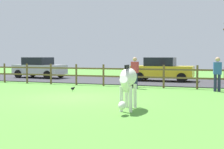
{
  "coord_description": "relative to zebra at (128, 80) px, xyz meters",
  "views": [
    {
      "loc": [
        5.7,
        -11.11,
        1.66
      ],
      "look_at": [
        1.31,
        0.97,
        0.91
      ],
      "focal_mm": 48.93,
      "sensor_mm": 36.0,
      "label": 1
    }
  ],
  "objects": [
    {
      "name": "parked_car_yellow",
      "position": [
        -1.04,
        11.08,
        -0.08
      ],
      "size": [
        4.0,
        1.88,
        1.56
      ],
      "color": "yellow",
      "rests_on": "parking_asphalt"
    },
    {
      "name": "crow_on_grass",
      "position": [
        -4.05,
        4.14,
        -0.8
      ],
      "size": [
        0.22,
        0.1,
        0.2
      ],
      "color": "black",
      "rests_on": "ground_plane"
    },
    {
      "name": "ground_plane",
      "position": [
        -2.95,
        2.11,
        -0.93
      ],
      "size": [
        60.0,
        60.0,
        0.0
      ],
      "primitive_type": "plane",
      "color": "#549338"
    },
    {
      "name": "paddock_fence",
      "position": [
        -3.63,
        7.11,
        -0.23
      ],
      "size": [
        20.75,
        0.11,
        1.23
      ],
      "color": "brown",
      "rests_on": "ground_plane"
    },
    {
      "name": "parking_asphalt",
      "position": [
        -2.95,
        11.41,
        -0.9
      ],
      "size": [
        28.0,
        7.4,
        0.05
      ],
      "primitive_type": "cube",
      "color": "#38383D",
      "rests_on": "ground_plane"
    },
    {
      "name": "zebra",
      "position": [
        0.0,
        0.0,
        0.0
      ],
      "size": [
        0.6,
        1.93,
        1.41
      ],
      "color": "white",
      "rests_on": "ground_plane"
    },
    {
      "name": "parked_car_silver",
      "position": [
        -10.45,
        10.97,
        -0.08
      ],
      "size": [
        4.13,
        2.15,
        1.56
      ],
      "color": "#B7BABF",
      "rests_on": "parking_asphalt"
    },
    {
      "name": "visitor_left_of_tree",
      "position": [
        -1.56,
        6.32,
        -0.02
      ],
      "size": [
        0.4,
        0.31,
        1.64
      ],
      "color": "#232847",
      "rests_on": "ground_plane"
    },
    {
      "name": "visitor_right_of_tree",
      "position": [
        2.51,
        6.31,
        -0.02
      ],
      "size": [
        0.4,
        0.29,
        1.64
      ],
      "color": "#232847",
      "rests_on": "ground_plane"
    }
  ]
}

